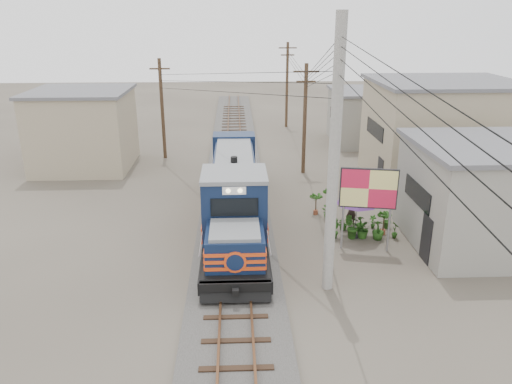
{
  "coord_description": "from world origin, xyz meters",
  "views": [
    {
      "loc": [
        0.05,
        -17.09,
        9.91
      ],
      "look_at": [
        0.98,
        4.28,
        2.2
      ],
      "focal_mm": 35.0,
      "sensor_mm": 36.0,
      "label": 1
    }
  ],
  "objects_px": {
    "billboard": "(368,191)",
    "market_umbrella": "(357,199)",
    "locomotive": "(235,194)",
    "vendor": "(351,211)"
  },
  "relations": [
    {
      "from": "locomotive",
      "to": "billboard",
      "type": "height_order",
      "value": "locomotive"
    },
    {
      "from": "billboard",
      "to": "vendor",
      "type": "distance_m",
      "value": 3.41
    },
    {
      "from": "vendor",
      "to": "market_umbrella",
      "type": "bearing_deg",
      "value": 66.81
    },
    {
      "from": "billboard",
      "to": "vendor",
      "type": "height_order",
      "value": "billboard"
    },
    {
      "from": "locomotive",
      "to": "market_umbrella",
      "type": "bearing_deg",
      "value": -16.41
    },
    {
      "from": "locomotive",
      "to": "billboard",
      "type": "xyz_separation_m",
      "value": [
        5.7,
        -2.95,
        1.16
      ]
    },
    {
      "from": "locomotive",
      "to": "market_umbrella",
      "type": "xyz_separation_m",
      "value": [
        5.6,
        -1.65,
        0.29
      ]
    },
    {
      "from": "locomotive",
      "to": "billboard",
      "type": "bearing_deg",
      "value": -27.38
    },
    {
      "from": "billboard",
      "to": "market_umbrella",
      "type": "height_order",
      "value": "billboard"
    },
    {
      "from": "locomotive",
      "to": "vendor",
      "type": "bearing_deg",
      "value": -2.09
    }
  ]
}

